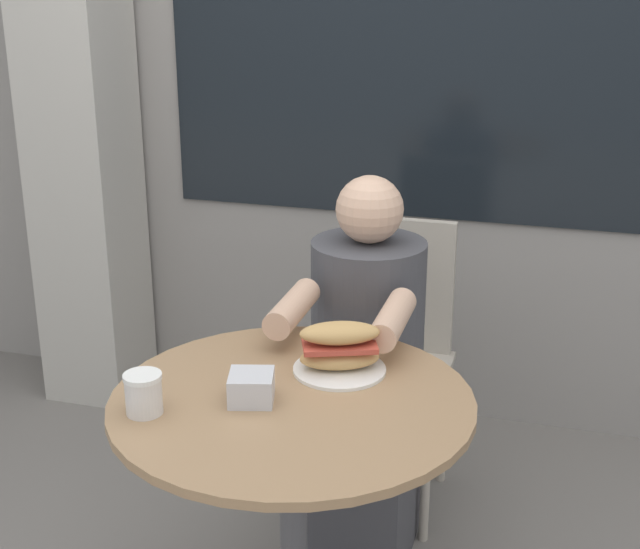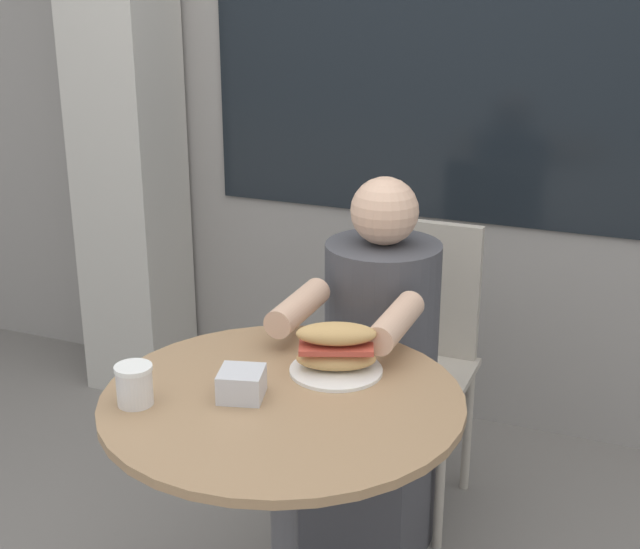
{
  "view_description": "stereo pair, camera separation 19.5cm",
  "coord_description": "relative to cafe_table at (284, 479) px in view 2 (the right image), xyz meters",
  "views": [
    {
      "loc": [
        0.52,
        -1.56,
        1.6
      ],
      "look_at": [
        0.0,
        0.2,
        0.95
      ],
      "focal_mm": 50.0,
      "sensor_mm": 36.0,
      "label": 1
    },
    {
      "loc": [
        0.7,
        -1.49,
        1.6
      ],
      "look_at": [
        0.0,
        0.2,
        0.95
      ],
      "focal_mm": 50.0,
      "sensor_mm": 36.0,
      "label": 2
    }
  ],
  "objects": [
    {
      "name": "sandwich_on_plate",
      "position": [
        0.06,
        0.15,
        0.25
      ],
      "size": [
        0.2,
        0.2,
        0.11
      ],
      "rotation": [
        0.0,
        0.0,
        0.38
      ],
      "color": "white",
      "rests_on": "cafe_table"
    },
    {
      "name": "lattice_pillar",
      "position": [
        -1.21,
        1.25,
        0.65
      ],
      "size": [
        0.32,
        0.32,
        2.4
      ],
      "color": "#B2ADA3",
      "rests_on": "ground_plane"
    },
    {
      "name": "seated_diner",
      "position": [
        0.02,
        0.55,
        -0.08
      ],
      "size": [
        0.31,
        0.55,
        1.09
      ],
      "rotation": [
        0.0,
        0.0,
        3.15
      ],
      "color": "#424247",
      "rests_on": "ground_plane"
    },
    {
      "name": "napkin_box",
      "position": [
        -0.07,
        -0.04,
        0.23
      ],
      "size": [
        0.11,
        0.11,
        0.06
      ],
      "rotation": [
        0.0,
        0.0,
        0.27
      ],
      "color": "silver",
      "rests_on": "cafe_table"
    },
    {
      "name": "diner_chair",
      "position": [
        0.02,
        0.89,
        -0.03
      ],
      "size": [
        0.38,
        0.38,
        0.87
      ],
      "rotation": [
        0.0,
        0.0,
        3.15
      ],
      "color": "#ADA393",
      "rests_on": "ground_plane"
    },
    {
      "name": "drink_cup",
      "position": [
        -0.26,
        -0.15,
        0.24
      ],
      "size": [
        0.08,
        0.08,
        0.08
      ],
      "color": "silver",
      "rests_on": "cafe_table"
    },
    {
      "name": "cafe_table",
      "position": [
        0.0,
        0.0,
        0.0
      ],
      "size": [
        0.76,
        0.76,
        0.75
      ],
      "color": "#997551",
      "rests_on": "ground_plane"
    },
    {
      "name": "storefront_wall",
      "position": [
        -0.0,
        1.47,
        0.85
      ],
      "size": [
        8.0,
        0.09,
        2.8
      ],
      "color": "gray",
      "rests_on": "ground_plane"
    }
  ]
}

